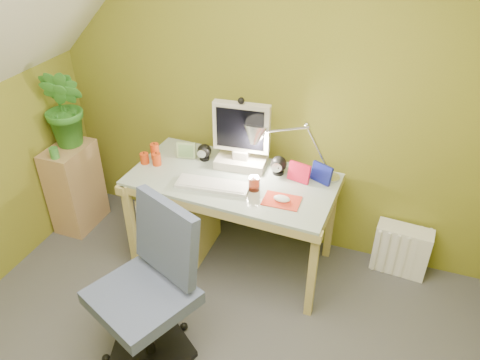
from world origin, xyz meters
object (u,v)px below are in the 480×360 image
(desk, at_px, (233,221))
(task_chair, at_px, (141,295))
(desk_lamp, at_px, (309,138))
(monitor, at_px, (242,133))
(radiator, at_px, (401,250))
(potted_plant, at_px, (65,108))
(side_ledge, at_px, (75,187))

(desk, xyz_separation_m, task_chair, (-0.17, -0.94, 0.15))
(desk_lamp, xyz_separation_m, task_chair, (-0.62, -1.12, -0.51))
(monitor, xyz_separation_m, radiator, (1.16, 0.14, -0.79))
(potted_plant, height_order, radiator, potted_plant)
(side_ledge, relative_size, task_chair, 0.69)
(desk_lamp, bearing_deg, side_ledge, 178.68)
(desk_lamp, relative_size, radiator, 1.56)
(radiator, bearing_deg, desk_lamp, -164.63)
(side_ledge, distance_m, radiator, 2.51)
(desk, relative_size, task_chair, 1.33)
(side_ledge, bearing_deg, task_chair, -38.95)
(desk, distance_m, radiator, 1.21)
(monitor, relative_size, potted_plant, 0.81)
(desk, xyz_separation_m, monitor, (-0.00, 0.18, 0.61))
(desk_lamp, bearing_deg, task_chair, -126.06)
(potted_plant, xyz_separation_m, radiator, (2.45, 0.27, -0.82))
(monitor, bearing_deg, desk_lamp, -5.29)
(desk_lamp, relative_size, task_chair, 0.57)
(task_chair, height_order, radiator, task_chair)
(desk, bearing_deg, potted_plant, -179.63)
(task_chair, bearing_deg, side_ledge, 164.72)
(desk, height_order, side_ledge, desk)
(desk, bearing_deg, desk_lamp, 24.22)
(side_ledge, xyz_separation_m, potted_plant, (0.03, 0.05, 0.66))
(desk, xyz_separation_m, radiator, (1.16, 0.32, -0.18))
(monitor, bearing_deg, task_chair, -103.81)
(desk_lamp, height_order, task_chair, desk_lamp)
(potted_plant, bearing_deg, side_ledge, -120.71)
(side_ledge, height_order, radiator, side_ledge)
(desk, height_order, monitor, monitor)
(desk, distance_m, monitor, 0.64)
(desk_lamp, xyz_separation_m, side_ledge, (-1.78, -0.18, -0.67))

